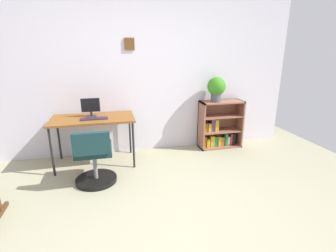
{
  "coord_description": "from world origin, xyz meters",
  "views": [
    {
      "loc": [
        -0.45,
        -1.86,
        1.65
      ],
      "look_at": [
        0.35,
        1.49,
        0.58
      ],
      "focal_mm": 26.7,
      "sensor_mm": 36.0,
      "label": 1
    }
  ],
  "objects_px": {
    "bookshelf_low": "(219,127)",
    "keyboard": "(94,119)",
    "monitor": "(91,107)",
    "potted_plant_on_shelf": "(216,88)",
    "office_chair": "(94,160)",
    "desk": "(93,121)"
  },
  "relations": [
    {
      "from": "bookshelf_low",
      "to": "keyboard",
      "type": "bearing_deg",
      "value": -171.14
    },
    {
      "from": "desk",
      "to": "monitor",
      "type": "xyz_separation_m",
      "value": [
        -0.02,
        0.05,
        0.19
      ]
    },
    {
      "from": "potted_plant_on_shelf",
      "to": "bookshelf_low",
      "type": "bearing_deg",
      "value": 25.22
    },
    {
      "from": "monitor",
      "to": "bookshelf_low",
      "type": "height_order",
      "value": "monitor"
    },
    {
      "from": "desk",
      "to": "potted_plant_on_shelf",
      "type": "xyz_separation_m",
      "value": [
        1.96,
        0.17,
        0.38
      ]
    },
    {
      "from": "keyboard",
      "to": "office_chair",
      "type": "relative_size",
      "value": 0.49
    },
    {
      "from": "desk",
      "to": "office_chair",
      "type": "distance_m",
      "value": 0.7
    },
    {
      "from": "office_chair",
      "to": "desk",
      "type": "bearing_deg",
      "value": 91.52
    },
    {
      "from": "desk",
      "to": "monitor",
      "type": "distance_m",
      "value": 0.2
    },
    {
      "from": "desk",
      "to": "potted_plant_on_shelf",
      "type": "relative_size",
      "value": 2.86
    },
    {
      "from": "keyboard",
      "to": "potted_plant_on_shelf",
      "type": "xyz_separation_m",
      "value": [
        1.93,
        0.27,
        0.32
      ]
    },
    {
      "from": "desk",
      "to": "bookshelf_low",
      "type": "height_order",
      "value": "bookshelf_low"
    },
    {
      "from": "desk",
      "to": "potted_plant_on_shelf",
      "type": "height_order",
      "value": "potted_plant_on_shelf"
    },
    {
      "from": "monitor",
      "to": "keyboard",
      "type": "bearing_deg",
      "value": -73.41
    },
    {
      "from": "desk",
      "to": "monitor",
      "type": "bearing_deg",
      "value": 106.95
    },
    {
      "from": "keyboard",
      "to": "monitor",
      "type": "bearing_deg",
      "value": 106.59
    },
    {
      "from": "desk",
      "to": "bookshelf_low",
      "type": "bearing_deg",
      "value": 6.1
    },
    {
      "from": "desk",
      "to": "keyboard",
      "type": "bearing_deg",
      "value": -73.61
    },
    {
      "from": "office_chair",
      "to": "potted_plant_on_shelf",
      "type": "distance_m",
      "value": 2.22
    },
    {
      "from": "bookshelf_low",
      "to": "office_chair",
      "type": "bearing_deg",
      "value": -157.73
    },
    {
      "from": "keyboard",
      "to": "office_chair",
      "type": "height_order",
      "value": "office_chair"
    },
    {
      "from": "bookshelf_low",
      "to": "potted_plant_on_shelf",
      "type": "xyz_separation_m",
      "value": [
        -0.1,
        -0.05,
        0.69
      ]
    }
  ]
}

